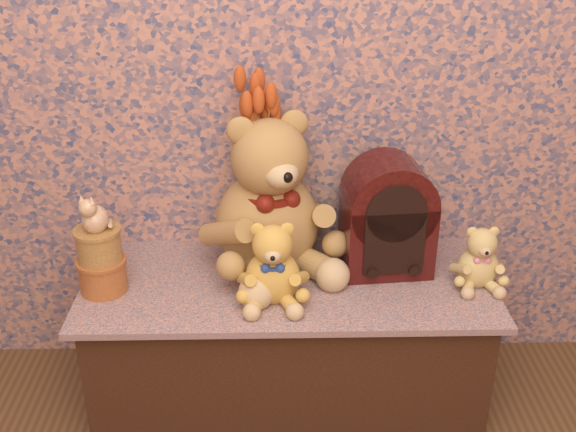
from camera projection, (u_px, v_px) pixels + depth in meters
The scene contains 10 objects.
display_shelf at pixel (288, 339), 2.17m from camera, with size 1.23×0.53×0.44m, color #344A6C.
teddy_large at pixel (267, 185), 2.06m from camera, with size 0.42×0.50×0.53m, color #AD7D43, non-canonical shape.
teddy_medium at pixel (273, 258), 1.93m from camera, with size 0.21×0.25×0.26m, color gold, non-canonical shape.
teddy_small at pixel (480, 253), 2.02m from camera, with size 0.16×0.19×0.20m, color tan, non-canonical shape.
cathedral_radio at pixel (388, 215), 2.06m from camera, with size 0.26×0.19×0.36m, color #340909, non-canonical shape.
ceramic_vase at pixel (263, 229), 2.18m from camera, with size 0.11×0.11×0.18m, color tan.
dried_stalks at pixel (261, 135), 2.04m from camera, with size 0.23×0.23×0.45m, color #C54D1F, non-canonical shape.
biscuit_tin_lower at pixel (103, 275), 2.00m from camera, with size 0.14×0.14×0.10m, color gold.
biscuit_tin_upper at pixel (99, 245), 1.96m from camera, with size 0.13×0.13×0.10m, color #D9BE5F.
cat_figurine at pixel (94, 211), 1.91m from camera, with size 0.09×0.10×0.12m, color silver, non-canonical shape.
Camera 1 is at (-0.04, -0.53, 1.53)m, focal length 43.00 mm.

